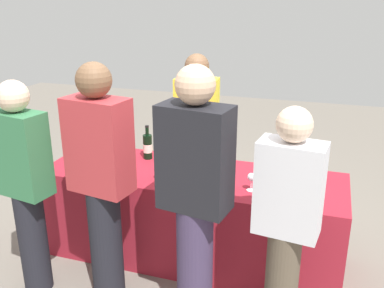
% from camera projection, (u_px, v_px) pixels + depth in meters
% --- Properties ---
extents(ground_plane, '(12.00, 12.00, 0.00)m').
position_uv_depth(ground_plane, '(192.00, 254.00, 3.70)').
color(ground_plane, slate).
extents(tasting_table, '(2.42, 0.78, 0.76)m').
position_uv_depth(tasting_table, '(192.00, 215.00, 3.57)').
color(tasting_table, maroon).
rests_on(tasting_table, ground_plane).
extents(wine_bottle_0, '(0.07, 0.07, 0.30)m').
position_uv_depth(wine_bottle_0, '(114.00, 147.00, 3.72)').
color(wine_bottle_0, black).
rests_on(wine_bottle_0, tasting_table).
extents(wine_bottle_1, '(0.08, 0.08, 0.30)m').
position_uv_depth(wine_bottle_1, '(148.00, 146.00, 3.72)').
color(wine_bottle_1, black).
rests_on(wine_bottle_1, tasting_table).
extents(wine_bottle_2, '(0.07, 0.07, 0.32)m').
position_uv_depth(wine_bottle_2, '(166.00, 152.00, 3.58)').
color(wine_bottle_2, black).
rests_on(wine_bottle_2, tasting_table).
extents(wine_bottle_3, '(0.07, 0.07, 0.31)m').
position_uv_depth(wine_bottle_3, '(313.00, 165.00, 3.31)').
color(wine_bottle_3, black).
rests_on(wine_bottle_3, tasting_table).
extents(wine_glass_0, '(0.06, 0.06, 0.13)m').
position_uv_depth(wine_glass_0, '(159.00, 169.00, 3.29)').
color(wine_glass_0, silver).
rests_on(wine_glass_0, tasting_table).
extents(wine_glass_1, '(0.07, 0.07, 0.14)m').
position_uv_depth(wine_glass_1, '(171.00, 166.00, 3.31)').
color(wine_glass_1, silver).
rests_on(wine_glass_1, tasting_table).
extents(wine_glass_2, '(0.06, 0.06, 0.13)m').
position_uv_depth(wine_glass_2, '(180.00, 171.00, 3.25)').
color(wine_glass_2, silver).
rests_on(wine_glass_2, tasting_table).
extents(wine_glass_3, '(0.07, 0.07, 0.15)m').
position_uv_depth(wine_glass_3, '(231.00, 176.00, 3.13)').
color(wine_glass_3, silver).
rests_on(wine_glass_3, tasting_table).
extents(wine_glass_4, '(0.06, 0.06, 0.14)m').
position_uv_depth(wine_glass_4, '(251.00, 178.00, 3.11)').
color(wine_glass_4, silver).
rests_on(wine_glass_4, tasting_table).
extents(ice_bucket, '(0.18, 0.18, 0.17)m').
position_uv_depth(ice_bucket, '(90.00, 150.00, 3.70)').
color(ice_bucket, silver).
rests_on(ice_bucket, tasting_table).
extents(server_pouring, '(0.40, 0.24, 1.64)m').
position_uv_depth(server_pouring, '(197.00, 134.00, 3.99)').
color(server_pouring, brown).
rests_on(server_pouring, ground_plane).
extents(guest_0, '(0.41, 0.26, 1.60)m').
position_uv_depth(guest_0, '(25.00, 183.00, 3.01)').
color(guest_0, black).
rests_on(guest_0, ground_plane).
extents(guest_1, '(0.45, 0.30, 1.73)m').
position_uv_depth(guest_1, '(101.00, 179.00, 2.91)').
color(guest_1, black).
rests_on(guest_1, ground_plane).
extents(guest_2, '(0.46, 0.30, 1.76)m').
position_uv_depth(guest_2, '(195.00, 195.00, 2.64)').
color(guest_2, '#3F3351').
rests_on(guest_2, ground_plane).
extents(guest_3, '(0.41, 0.26, 1.55)m').
position_uv_depth(guest_3, '(286.00, 221.00, 2.57)').
color(guest_3, brown).
rests_on(guest_3, ground_plane).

